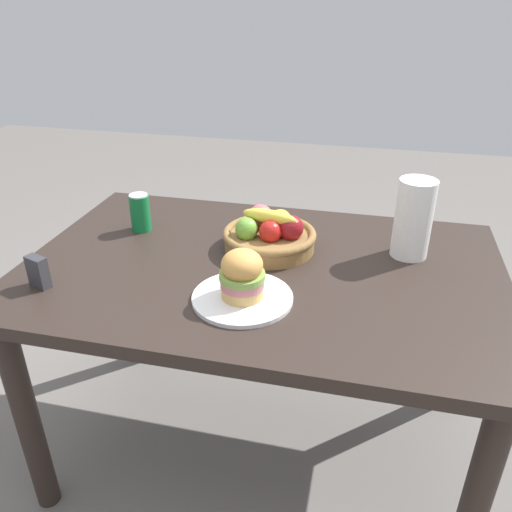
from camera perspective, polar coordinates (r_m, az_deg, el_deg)
The scene contains 8 objects.
ground_plane at distance 1.99m, azimuth 0.50°, elevation -20.30°, with size 8.00×8.00×0.00m, color slate.
dining_table at distance 1.56m, azimuth 0.60°, elevation -4.25°, with size 1.40×0.90×0.75m.
plate at distance 1.35m, azimuth -1.51°, elevation -4.67°, with size 0.27×0.27×0.01m, color white.
sandwich at distance 1.31m, azimuth -1.55°, elevation -2.05°, with size 0.12×0.12×0.13m.
soda_can at distance 1.75m, azimuth -12.76°, elevation 4.74°, with size 0.07×0.07×0.13m.
fruit_basket at distance 1.59m, azimuth 1.61°, elevation 2.42°, with size 0.29×0.29×0.14m.
paper_towel_roll at distance 1.59m, azimuth 17.09°, elevation 3.98°, with size 0.11×0.11×0.24m, color white.
napkin_holder at distance 1.51m, azimuth -23.06°, elevation -1.64°, with size 0.06×0.03×0.09m, color #333338.
Camera 1 is at (0.29, -1.29, 1.48)m, focal length 35.99 mm.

